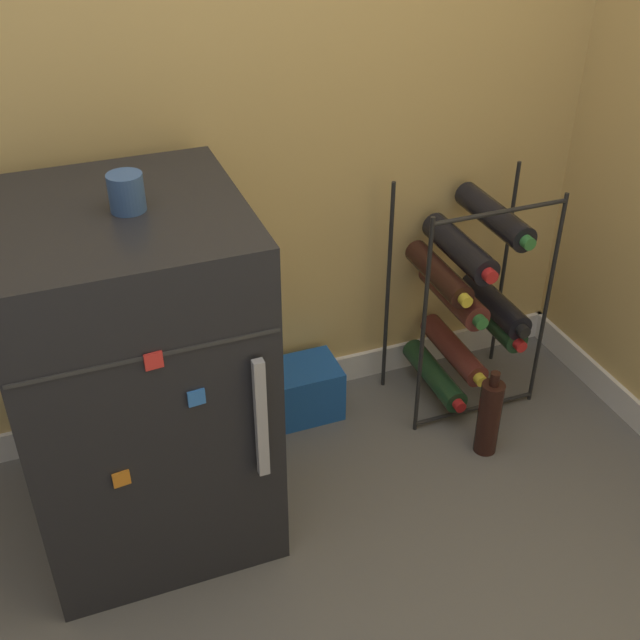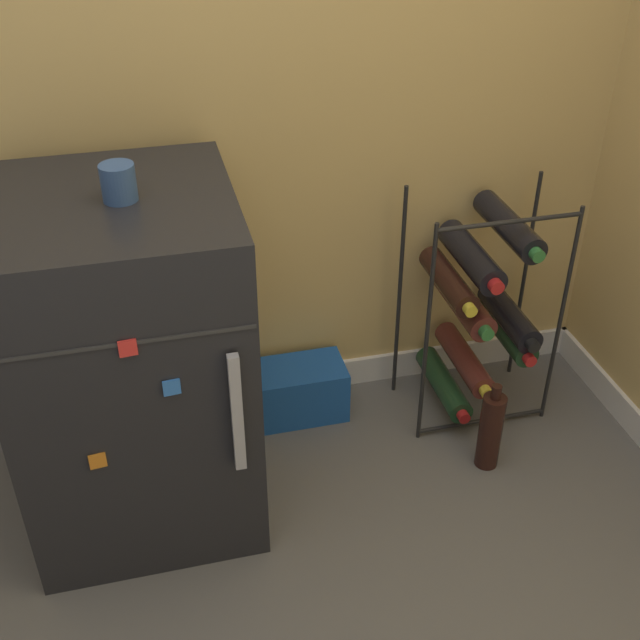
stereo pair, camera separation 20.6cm
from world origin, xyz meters
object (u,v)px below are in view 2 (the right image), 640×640
at_px(wine_rack, 478,307).
at_px(soda_box, 300,390).
at_px(mini_fridge, 132,364).
at_px(fridge_top_cup, 118,183).
at_px(loose_bottle_floor, 490,430).

height_order(wine_rack, soda_box, wine_rack).
xyz_separation_m(mini_fridge, fridge_top_cup, (0.03, -0.01, 0.47)).
xyz_separation_m(wine_rack, soda_box, (-0.50, 0.08, -0.27)).
distance_m(mini_fridge, loose_bottle_floor, 0.97).
bearing_deg(soda_box, loose_bottle_floor, -36.85).
height_order(soda_box, fridge_top_cup, fridge_top_cup).
xyz_separation_m(soda_box, loose_bottle_floor, (0.45, -0.34, 0.04)).
relative_size(mini_fridge, soda_box, 3.24).
relative_size(mini_fridge, loose_bottle_floor, 3.14).
relative_size(soda_box, loose_bottle_floor, 0.97).
relative_size(fridge_top_cup, loose_bottle_floor, 0.29).
xyz_separation_m(fridge_top_cup, loose_bottle_floor, (0.88, -0.10, -0.77)).
bearing_deg(soda_box, wine_rack, -9.25).
height_order(wine_rack, loose_bottle_floor, wine_rack).
distance_m(fridge_top_cup, loose_bottle_floor, 1.18).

